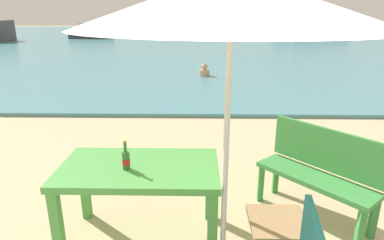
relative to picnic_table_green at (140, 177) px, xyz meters
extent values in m
cube|color=teal|center=(0.86, 28.81, -0.61)|extent=(120.00, 50.00, 0.08)
cube|color=#4C9E47|center=(0.00, 0.00, 0.08)|extent=(1.40, 0.80, 0.06)
cube|color=#4C9E47|center=(-0.64, -0.34, -0.30)|extent=(0.08, 0.08, 0.70)
cube|color=#4C9E47|center=(0.64, -0.34, -0.30)|extent=(0.08, 0.08, 0.70)
cube|color=#4C9E47|center=(-0.64, 0.34, -0.30)|extent=(0.08, 0.08, 0.70)
cube|color=#4C9E47|center=(0.64, 0.34, -0.30)|extent=(0.08, 0.08, 0.70)
cylinder|color=#2D662D|center=(-0.10, -0.07, 0.19)|extent=(0.06, 0.06, 0.16)
cone|color=#2D662D|center=(-0.10, -0.07, 0.27)|extent=(0.06, 0.06, 0.03)
cylinder|color=#2D662D|center=(-0.10, -0.07, 0.32)|extent=(0.03, 0.03, 0.09)
cylinder|color=red|center=(-0.10, -0.07, 0.18)|extent=(0.07, 0.07, 0.05)
cylinder|color=gold|center=(-0.10, -0.07, 0.37)|extent=(0.03, 0.03, 0.01)
cylinder|color=silver|center=(0.73, -0.35, 0.50)|extent=(0.04, 0.04, 2.30)
cone|color=white|center=(0.73, -0.35, 1.47)|extent=(2.10, 2.10, 0.36)
cube|color=#9E7A51|center=(1.14, -0.47, -0.13)|extent=(0.44, 0.44, 0.04)
cube|color=#3D8C42|center=(1.70, 0.37, -0.20)|extent=(1.06, 1.14, 0.05)
cube|color=#3D8C42|center=(1.82, 0.48, 0.08)|extent=(0.82, 0.93, 0.44)
cube|color=#3D8C42|center=(1.23, 0.69, -0.44)|extent=(0.06, 0.06, 0.42)
cube|color=#3D8C42|center=(1.96, -0.14, -0.44)|extent=(0.06, 0.06, 0.42)
cube|color=#3D8C42|center=(1.44, 0.88, -0.44)|extent=(0.06, 0.06, 0.42)
cube|color=#3D8C42|center=(2.17, 0.05, -0.44)|extent=(0.06, 0.06, 0.42)
cylinder|color=tan|center=(0.72, 8.19, -0.47)|extent=(0.34, 0.34, 0.20)
sphere|color=tan|center=(0.72, 8.19, -0.27)|extent=(0.21, 0.21, 0.21)
cube|color=navy|center=(12.02, 32.56, 0.19)|extent=(7.44, 2.03, 1.52)
cube|color=silver|center=(11.34, 32.56, 1.54)|extent=(2.37, 1.52, 1.18)
cube|color=#38383F|center=(-8.53, 25.67, -0.20)|extent=(3.62, 0.99, 0.74)
cube|color=silver|center=(-8.86, 25.67, 0.46)|extent=(1.15, 0.74, 0.58)
camera|label=1|loc=(0.52, -2.61, 1.39)|focal=30.59mm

